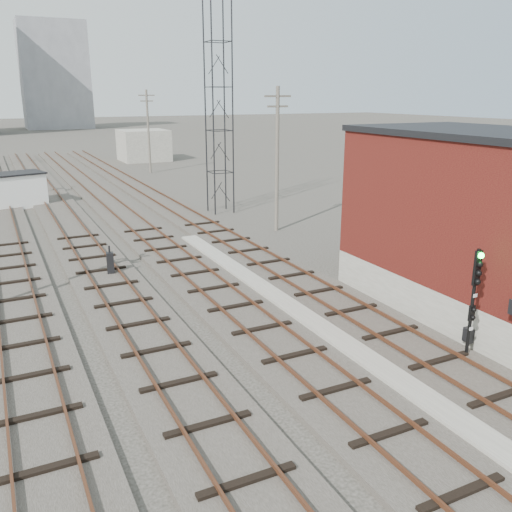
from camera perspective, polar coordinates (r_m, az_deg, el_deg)
ground at (r=63.52m, az=-17.22°, el=8.23°), size 320.00×320.00×0.00m
track_right at (r=43.79m, az=-9.39°, el=5.38°), size 3.20×90.00×0.39m
track_mid_right at (r=42.84m, az=-14.52°, el=4.82°), size 3.20×90.00×0.39m
track_mid_left at (r=42.25m, az=-19.83°, el=4.20°), size 3.20×90.00×0.39m
track_left at (r=42.03m, az=-25.24°, el=3.53°), size 3.20×90.00×0.39m
platform_curb at (r=20.93m, az=5.82°, el=-7.04°), size 0.90×28.00×0.26m
brick_building at (r=22.89m, az=23.93°, el=2.90°), size 6.54×12.20×7.22m
lattice_tower at (r=40.22m, az=-3.93°, el=15.19°), size 1.60×1.60×15.00m
utility_pole_right_a at (r=34.50m, az=2.23°, el=10.47°), size 1.80×0.24×9.00m
utility_pole_right_b at (r=62.46m, az=-11.27°, el=12.95°), size 1.80×0.24×9.00m
apartment_right at (r=153.28m, az=-20.44°, el=17.36°), size 16.00×12.00×26.00m
shed_right at (r=74.87m, az=-11.74°, el=11.34°), size 6.00×6.00×4.00m
signal_mast at (r=18.83m, az=21.95°, el=-4.05°), size 0.40×0.41×3.86m
switch_stand at (r=27.05m, az=-15.09°, el=-0.75°), size 0.38×0.38×1.45m
site_trailer at (r=46.26m, az=-25.22°, el=6.18°), size 6.86×4.31×2.68m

